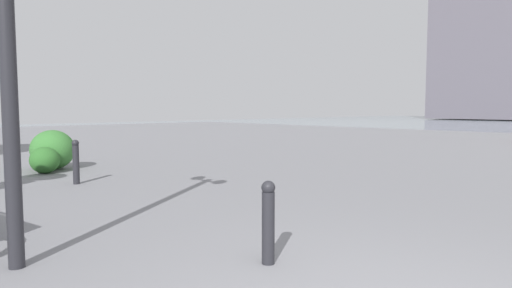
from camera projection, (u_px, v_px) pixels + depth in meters
name	position (u px, v px, depth m)	size (l,w,h in m)	color
bollard_near	(268.00, 221.00, 4.16)	(0.13, 0.13, 0.78)	#232328
bollard_mid	(76.00, 161.00, 8.54)	(0.13, 0.13, 0.85)	#232328
shrub_low	(45.00, 160.00, 9.95)	(0.70, 0.63, 0.59)	#2D6628
shrub_round	(53.00, 150.00, 10.60)	(1.10, 0.99, 0.93)	#387533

